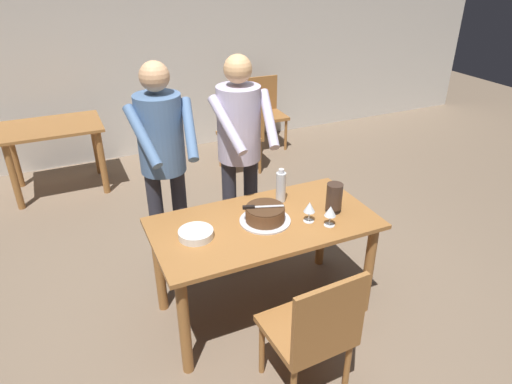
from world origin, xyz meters
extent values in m
plane|color=#7A6651|center=(0.00, 0.00, 0.00)|extent=(14.00, 14.00, 0.00)
cube|color=beige|center=(0.00, 3.34, 1.35)|extent=(10.00, 0.12, 2.70)
cube|color=#9E6633|center=(0.00, 0.00, 0.73)|extent=(1.49, 0.77, 0.03)
cylinder|color=#9E6633|center=(-0.67, -0.31, 0.36)|extent=(0.07, 0.07, 0.72)
cylinder|color=#9E6633|center=(0.67, -0.31, 0.36)|extent=(0.07, 0.07, 0.72)
cylinder|color=#9E6633|center=(-0.67, 0.31, 0.36)|extent=(0.07, 0.07, 0.72)
cylinder|color=#9E6633|center=(0.67, 0.31, 0.36)|extent=(0.07, 0.07, 0.72)
cylinder|color=silver|center=(0.01, 0.00, 0.76)|extent=(0.34, 0.34, 0.01)
cylinder|color=brown|center=(0.01, 0.00, 0.81)|extent=(0.26, 0.26, 0.09)
cylinder|color=#432A18|center=(0.01, 0.00, 0.86)|extent=(0.25, 0.25, 0.01)
cube|color=silver|center=(0.03, -0.01, 0.87)|extent=(0.20, 0.08, 0.00)
cube|color=black|center=(-0.10, 0.03, 0.87)|extent=(0.08, 0.05, 0.02)
cylinder|color=white|center=(-0.47, 0.01, 0.76)|extent=(0.22, 0.22, 0.01)
cylinder|color=white|center=(-0.47, 0.01, 0.77)|extent=(0.22, 0.22, 0.01)
cylinder|color=white|center=(-0.47, 0.01, 0.78)|extent=(0.22, 0.22, 0.01)
cylinder|color=white|center=(-0.47, 0.01, 0.79)|extent=(0.22, 0.22, 0.01)
cylinder|color=white|center=(-0.47, 0.01, 0.80)|extent=(0.22, 0.22, 0.01)
cylinder|color=silver|center=(0.37, -0.22, 0.75)|extent=(0.07, 0.07, 0.00)
cylinder|color=silver|center=(0.37, -0.22, 0.79)|extent=(0.01, 0.01, 0.07)
cone|color=silver|center=(0.37, -0.22, 0.86)|extent=(0.08, 0.08, 0.07)
cylinder|color=silver|center=(0.27, -0.12, 0.75)|extent=(0.07, 0.07, 0.00)
cylinder|color=silver|center=(0.27, -0.12, 0.79)|extent=(0.01, 0.01, 0.07)
cone|color=silver|center=(0.27, -0.12, 0.86)|extent=(0.08, 0.08, 0.07)
cylinder|color=silver|center=(0.23, 0.21, 0.86)|extent=(0.07, 0.07, 0.22)
cylinder|color=silver|center=(0.23, 0.21, 0.98)|extent=(0.04, 0.04, 0.03)
cylinder|color=black|center=(0.49, -0.08, 0.77)|extent=(0.10, 0.10, 0.03)
cylinder|color=#3F2D23|center=(0.49, -0.08, 0.87)|extent=(0.11, 0.11, 0.18)
cylinder|color=#2D2D38|center=(0.17, 0.61, 0.47)|extent=(0.11, 0.11, 0.95)
cylinder|color=#2D2D38|center=(-0.01, 0.61, 0.47)|extent=(0.11, 0.11, 0.95)
cylinder|color=#B7ADC6|center=(0.08, 0.61, 1.23)|extent=(0.32, 0.32, 0.55)
sphere|color=tan|center=(0.08, 0.61, 1.62)|extent=(0.20, 0.20, 0.20)
cylinder|color=#B7ADC6|center=(0.23, 0.42, 1.30)|extent=(0.16, 0.42, 0.34)
cylinder|color=#B7ADC6|center=(-0.08, 0.43, 1.30)|extent=(0.15, 0.42, 0.34)
cylinder|color=#2D2D38|center=(-0.40, 0.64, 0.47)|extent=(0.11, 0.11, 0.95)
cylinder|color=#2D2D38|center=(-0.58, 0.64, 0.47)|extent=(0.11, 0.11, 0.95)
cylinder|color=#4C6B93|center=(-0.49, 0.64, 1.23)|extent=(0.32, 0.32, 0.55)
sphere|color=tan|center=(-0.49, 0.64, 1.62)|extent=(0.20, 0.20, 0.20)
cylinder|color=#4C6B93|center=(-0.33, 0.46, 1.30)|extent=(0.15, 0.42, 0.34)
cylinder|color=#4C6B93|center=(-0.65, 0.45, 1.30)|extent=(0.16, 0.42, 0.34)
cube|color=#9E6633|center=(-0.06, -0.69, 0.43)|extent=(0.46, 0.46, 0.04)
cylinder|color=#9E6633|center=(-0.25, -0.51, 0.21)|extent=(0.04, 0.04, 0.41)
cylinder|color=#9E6633|center=(0.11, -0.50, 0.21)|extent=(0.04, 0.04, 0.41)
cylinder|color=#9E6633|center=(0.13, -0.86, 0.21)|extent=(0.04, 0.04, 0.41)
cube|color=#9E6633|center=(-0.05, -0.89, 0.68)|extent=(0.44, 0.05, 0.45)
cube|color=#9E6633|center=(-1.20, 2.64, 0.72)|extent=(1.00, 0.70, 0.03)
cylinder|color=#9E6633|center=(-1.63, 2.36, 0.35)|extent=(0.07, 0.07, 0.71)
cylinder|color=#9E6633|center=(-0.78, 2.36, 0.35)|extent=(0.07, 0.07, 0.71)
cylinder|color=#9E6633|center=(-1.63, 2.91, 0.35)|extent=(0.07, 0.07, 0.71)
cylinder|color=#9E6633|center=(-0.78, 2.91, 0.35)|extent=(0.07, 0.07, 0.71)
cube|color=#9E6633|center=(1.38, 2.81, 0.43)|extent=(0.45, 0.45, 0.04)
cylinder|color=#9E6633|center=(1.56, 2.63, 0.21)|extent=(0.04, 0.04, 0.41)
cylinder|color=#9E6633|center=(1.20, 2.64, 0.21)|extent=(0.04, 0.04, 0.41)
cylinder|color=#9E6633|center=(1.57, 2.99, 0.21)|extent=(0.04, 0.04, 0.41)
cylinder|color=#9E6633|center=(1.21, 3.00, 0.21)|extent=(0.04, 0.04, 0.41)
cube|color=#9E6633|center=(1.39, 3.02, 0.68)|extent=(0.44, 0.04, 0.45)
cube|color=#9E6633|center=(0.77, 2.29, 0.43)|extent=(0.46, 0.46, 0.04)
cylinder|color=#9E6633|center=(0.58, 2.12, 0.21)|extent=(0.04, 0.04, 0.41)
cylinder|color=#9E6633|center=(0.60, 2.48, 0.21)|extent=(0.04, 0.04, 0.41)
cylinder|color=#9E6633|center=(0.95, 2.11, 0.21)|extent=(0.04, 0.04, 0.41)
cylinder|color=#9E6633|center=(0.96, 2.47, 0.21)|extent=(0.04, 0.04, 0.41)
cube|color=#9E6633|center=(0.98, 2.29, 0.68)|extent=(0.05, 0.44, 0.45)
camera|label=1|loc=(-1.11, -2.32, 2.34)|focal=31.96mm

